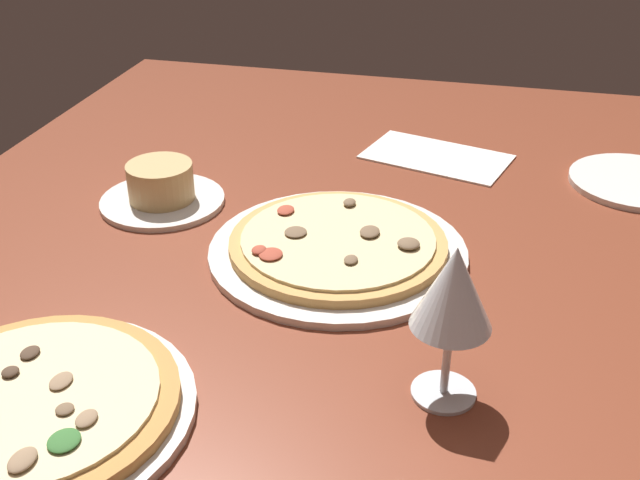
# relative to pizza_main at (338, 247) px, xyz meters

# --- Properties ---
(dining_table) EXTENTS (1.50, 1.10, 0.04)m
(dining_table) POSITION_rel_pizza_main_xyz_m (-0.04, 0.04, -0.03)
(dining_table) COLOR brown
(dining_table) RESTS_ON ground
(pizza_main) EXTENTS (0.32, 0.32, 0.03)m
(pizza_main) POSITION_rel_pizza_main_xyz_m (0.00, 0.00, 0.00)
(pizza_main) COLOR silver
(pizza_main) RESTS_ON dining_table
(pizza_side) EXTENTS (0.29, 0.29, 0.03)m
(pizza_side) POSITION_rel_pizza_main_xyz_m (-0.35, 0.20, 0.00)
(pizza_side) COLOR silver
(pizza_side) RESTS_ON dining_table
(ramekin_on_saucer) EXTENTS (0.17, 0.17, 0.06)m
(ramekin_on_saucer) POSITION_rel_pizza_main_xyz_m (0.08, 0.27, 0.01)
(ramekin_on_saucer) COLOR silver
(ramekin_on_saucer) RESTS_ON dining_table
(wine_glass_near) EXTENTS (0.07, 0.07, 0.16)m
(wine_glass_near) POSITION_rel_pizza_main_xyz_m (-0.23, -0.15, 0.10)
(wine_glass_near) COLOR silver
(wine_glass_near) RESTS_ON dining_table
(side_plate) EXTENTS (0.19, 0.19, 0.01)m
(side_plate) POSITION_rel_pizza_main_xyz_m (0.30, -0.38, -0.01)
(side_plate) COLOR silver
(side_plate) RESTS_ON dining_table
(paper_menu) EXTENTS (0.18, 0.24, 0.00)m
(paper_menu) POSITION_rel_pizza_main_xyz_m (0.33, -0.09, -0.01)
(paper_menu) COLOR white
(paper_menu) RESTS_ON dining_table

